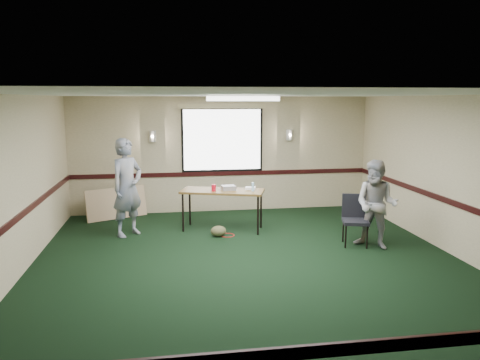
{
  "coord_description": "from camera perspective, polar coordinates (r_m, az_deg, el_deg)",
  "views": [
    {
      "loc": [
        -1.28,
        -6.86,
        2.62
      ],
      "look_at": [
        0.0,
        1.3,
        1.2
      ],
      "focal_mm": 35.0,
      "sensor_mm": 36.0,
      "label": 1
    }
  ],
  "objects": [
    {
      "name": "ground",
      "position": [
        7.46,
        1.57,
        -10.82
      ],
      "size": [
        8.0,
        8.0,
        0.0
      ],
      "primitive_type": "plane",
      "color": "black",
      "rests_on": "ground"
    },
    {
      "name": "room_shell",
      "position": [
        9.14,
        -0.8,
        3.22
      ],
      "size": [
        8.0,
        8.02,
        8.0
      ],
      "color": "tan",
      "rests_on": "ground"
    },
    {
      "name": "folding_table",
      "position": [
        9.44,
        -2.15,
        -1.6
      ],
      "size": [
        1.77,
        1.13,
        0.82
      ],
      "rotation": [
        0.0,
        0.0,
        -0.31
      ],
      "color": "#503717",
      "rests_on": "ground"
    },
    {
      "name": "projector",
      "position": [
        9.43,
        -1.42,
        -0.95
      ],
      "size": [
        0.3,
        0.26,
        0.09
      ],
      "primitive_type": "cube",
      "rotation": [
        0.0,
        0.0,
        0.12
      ],
      "color": "gray",
      "rests_on": "folding_table"
    },
    {
      "name": "game_console",
      "position": [
        9.5,
        1.28,
        -1.0
      ],
      "size": [
        0.23,
        0.2,
        0.05
      ],
      "primitive_type": "cube",
      "rotation": [
        0.0,
        0.0,
        -0.18
      ],
      "color": "white",
      "rests_on": "folding_table"
    },
    {
      "name": "red_cup",
      "position": [
        9.33,
        -3.23,
        -0.96
      ],
      "size": [
        0.09,
        0.09,
        0.13
      ],
      "primitive_type": "cylinder",
      "color": "red",
      "rests_on": "folding_table"
    },
    {
      "name": "water_bottle",
      "position": [
        9.29,
        1.57,
        -0.84
      ],
      "size": [
        0.05,
        0.05,
        0.18
      ],
      "primitive_type": "cylinder",
      "color": "#94CDF3",
      "rests_on": "folding_table"
    },
    {
      "name": "duffel_bag",
      "position": [
        9.12,
        -2.65,
        -6.25
      ],
      "size": [
        0.36,
        0.32,
        0.21
      ],
      "primitive_type": "ellipsoid",
      "rotation": [
        0.0,
        0.0,
        0.39
      ],
      "color": "#4A482A",
      "rests_on": "ground"
    },
    {
      "name": "cable_coil",
      "position": [
        9.2,
        -1.55,
        -6.75
      ],
      "size": [
        0.32,
        0.32,
        0.01
      ],
      "primitive_type": "torus",
      "rotation": [
        0.0,
        0.0,
        0.17
      ],
      "color": "red",
      "rests_on": "ground"
    },
    {
      "name": "folded_table",
      "position": [
        10.77,
        -14.83,
        -2.76
      ],
      "size": [
        1.31,
        0.77,
        0.69
      ],
      "primitive_type": "cube",
      "rotation": [
        -0.21,
        0.0,
        0.45
      ],
      "color": "tan",
      "rests_on": "ground"
    },
    {
      "name": "conference_chair",
      "position": [
        8.81,
        13.83,
        -4.22
      ],
      "size": [
        0.55,
        0.56,
        0.91
      ],
      "rotation": [
        0.0,
        0.0,
        -0.25
      ],
      "color": "black",
      "rests_on": "ground"
    },
    {
      "name": "person_left",
      "position": [
        9.28,
        -13.58,
        -0.89
      ],
      "size": [
        0.82,
        0.81,
        1.9
      ],
      "primitive_type": "imported",
      "rotation": [
        0.0,
        0.0,
        0.76
      ],
      "color": "#3A5080",
      "rests_on": "ground"
    },
    {
      "name": "person_right",
      "position": [
        8.63,
        16.29,
        -2.89
      ],
      "size": [
        0.97,
        0.95,
        1.58
      ],
      "primitive_type": "imported",
      "rotation": [
        0.0,
        0.0,
        -0.71
      ],
      "color": "#7C95C2",
      "rests_on": "ground"
    }
  ]
}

